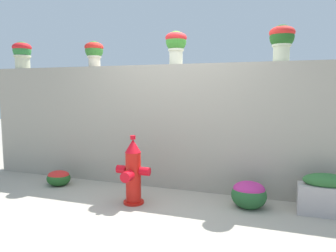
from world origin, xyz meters
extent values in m
plane|color=#A09889|center=(0.00, 0.00, 0.00)|extent=(24.00, 24.00, 0.00)
cube|color=gray|center=(0.00, 0.99, 0.92)|extent=(6.64, 0.29, 1.84)
cylinder|color=beige|center=(-2.90, 0.99, 1.96)|extent=(0.25, 0.25, 0.24)
cylinder|color=beige|center=(-2.90, 0.99, 2.06)|extent=(0.29, 0.29, 0.03)
sphere|color=#2E7636|center=(-2.90, 0.99, 2.16)|extent=(0.31, 0.31, 0.31)
ellipsoid|color=red|center=(-2.90, 0.99, 2.22)|extent=(0.32, 0.32, 0.17)
cylinder|color=beige|center=(-1.44, 1.00, 1.93)|extent=(0.19, 0.19, 0.18)
cylinder|color=beige|center=(-1.44, 1.00, 2.00)|extent=(0.22, 0.22, 0.03)
sphere|color=#316F29|center=(-1.44, 1.00, 2.11)|extent=(0.29, 0.29, 0.29)
ellipsoid|color=red|center=(-1.44, 1.00, 2.16)|extent=(0.30, 0.30, 0.16)
cylinder|color=beige|center=(-0.05, 0.99, 1.96)|extent=(0.20, 0.20, 0.23)
cylinder|color=beige|center=(-0.05, 0.99, 2.06)|extent=(0.23, 0.23, 0.03)
sphere|color=#357E29|center=(-0.05, 0.99, 2.18)|extent=(0.30, 0.30, 0.30)
ellipsoid|color=red|center=(-0.05, 0.99, 2.23)|extent=(0.32, 0.32, 0.17)
cylinder|color=beige|center=(1.41, 0.96, 1.95)|extent=(0.21, 0.21, 0.23)
cylinder|color=beige|center=(1.41, 0.96, 2.05)|extent=(0.24, 0.24, 0.03)
sphere|color=#20521D|center=(1.41, 0.96, 2.16)|extent=(0.31, 0.31, 0.31)
ellipsoid|color=red|center=(1.41, 0.96, 2.21)|extent=(0.33, 0.33, 0.17)
cylinder|color=red|center=(-0.34, 0.10, 0.01)|extent=(0.27, 0.27, 0.03)
cylinder|color=red|center=(-0.34, 0.10, 0.34)|extent=(0.20, 0.20, 0.68)
cone|color=red|center=(-0.34, 0.10, 0.76)|extent=(0.21, 0.21, 0.17)
cylinder|color=red|center=(-0.34, 0.10, 0.87)|extent=(0.07, 0.07, 0.05)
cylinder|color=red|center=(-0.50, 0.10, 0.44)|extent=(0.13, 0.11, 0.11)
cylinder|color=red|center=(-0.17, 0.10, 0.44)|extent=(0.13, 0.11, 0.11)
cylinder|color=red|center=(-0.34, -0.07, 0.40)|extent=(0.13, 0.14, 0.13)
ellipsoid|color=#26592C|center=(1.10, 0.45, 0.16)|extent=(0.44, 0.39, 0.35)
ellipsoid|color=#AD2A77|center=(1.10, 0.45, 0.24)|extent=(0.39, 0.35, 0.19)
ellipsoid|color=#225522|center=(-1.78, 0.43, 0.11)|extent=(0.37, 0.33, 0.24)
ellipsoid|color=red|center=(-1.78, 0.43, 0.16)|extent=(0.33, 0.30, 0.13)
cube|color=#ABA2A0|center=(1.97, 0.50, 0.18)|extent=(0.62, 0.25, 0.35)
ellipsoid|color=#2E642F|center=(1.97, 0.50, 0.41)|extent=(0.53, 0.21, 0.18)
camera|label=1|loc=(1.43, -3.53, 1.47)|focal=34.03mm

